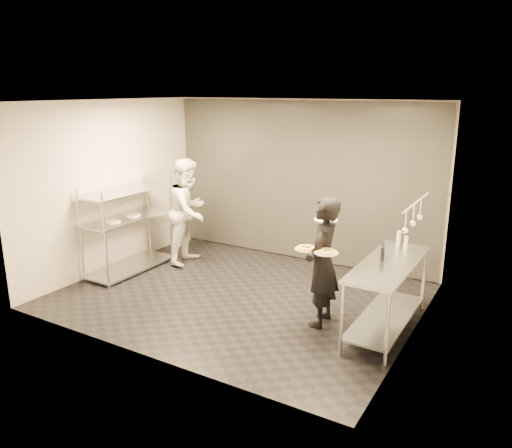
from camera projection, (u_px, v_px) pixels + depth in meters
The scene contains 13 objects.
room_shell at pixel (278, 189), 8.00m from camera, with size 5.00×4.00×2.80m.
pass_rack at pixel (129, 226), 8.24m from camera, with size 0.60×1.60×1.50m.
prep_counter at pixel (387, 284), 6.16m from camera, with size 0.60×1.80×0.92m.
utensil_rail at pixel (414, 215), 5.80m from camera, with size 0.07×1.20×0.31m.
waiter at pixel (323, 262), 6.31m from camera, with size 0.61×0.40×1.68m, color black.
chef at pixel (189, 211), 8.61m from camera, with size 0.89×0.69×1.83m, color silver.
pizza_plate_near at pixel (307, 248), 6.18m from camera, with size 0.29×0.29×0.05m.
pizza_plate_far at pixel (326, 252), 5.97m from camera, with size 0.29×0.29×0.05m.
salad_plate at pixel (326, 218), 6.44m from camera, with size 0.30×0.30×0.07m.
pos_monitor at pixel (383, 252), 6.22m from camera, with size 0.04×0.22×0.16m, color black.
bottle_green at pixel (399, 239), 6.66m from camera, with size 0.06×0.06×0.21m, color #96A496.
bottle_clear at pixel (406, 243), 6.55m from camera, with size 0.05×0.05×0.17m, color #96A496.
bottle_dark at pixel (400, 238), 6.69m from camera, with size 0.06×0.06×0.21m, color black.
Camera 1 is at (3.70, -5.78, 2.97)m, focal length 35.00 mm.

